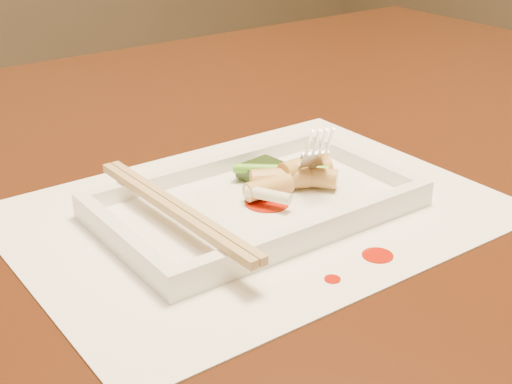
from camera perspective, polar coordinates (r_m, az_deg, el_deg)
table at (r=0.80m, az=-1.18°, el=-2.94°), size 1.40×0.90×0.75m
placemat at (r=0.61m, az=-0.00°, el=-1.60°), size 0.40×0.30×0.00m
sauce_splatter_a at (r=0.55m, az=9.71°, el=-5.02°), size 0.02×0.02×0.00m
sauce_splatter_b at (r=0.51m, az=6.13°, el=-6.94°), size 0.01×0.01×0.00m
plate_base at (r=0.60m, az=0.00°, el=-1.20°), size 0.26×0.16×0.01m
plate_rim_far at (r=0.66m, az=-3.81°, el=1.98°), size 0.26×0.01×0.01m
plate_rim_near at (r=0.55m, az=4.57°, el=-2.94°), size 0.26×0.01×0.01m
plate_rim_left at (r=0.54m, az=-10.63°, el=-3.56°), size 0.01×0.14×0.01m
plate_rim_right at (r=0.67m, az=8.56°, el=2.41°), size 0.01×0.14×0.01m
veg_piece at (r=0.65m, az=0.42°, el=1.79°), size 0.04×0.03×0.01m
scallion_white at (r=0.59m, az=0.96°, el=-0.24°), size 0.03×0.04×0.01m
scallion_green at (r=0.63m, az=2.00°, el=1.81°), size 0.07×0.06×0.01m
chopstick_a at (r=0.56m, az=-6.85°, el=-1.42°), size 0.01×0.21×0.01m
chopstick_b at (r=0.56m, az=-6.14°, el=-1.20°), size 0.01×0.21×0.01m
fork at (r=0.63m, az=4.23°, el=7.46°), size 0.09×0.10×0.14m
sauce_blob_0 at (r=0.60m, az=0.91°, el=-0.84°), size 0.04×0.04×0.00m
rice_cake_0 at (r=0.62m, az=1.93°, el=1.07°), size 0.05×0.04×0.02m
rice_cake_1 at (r=0.61m, az=1.01°, el=0.36°), size 0.04×0.02×0.02m
rice_cake_2 at (r=0.63m, az=3.57°, el=1.97°), size 0.04×0.02×0.02m
rice_cake_3 at (r=0.63m, az=4.23°, el=1.24°), size 0.05×0.05×0.02m
rice_cake_4 at (r=0.64m, az=4.09°, el=1.78°), size 0.05×0.03×0.02m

